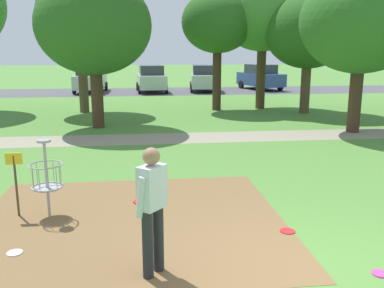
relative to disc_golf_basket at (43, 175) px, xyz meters
name	(u,v)px	position (x,y,z in m)	size (l,w,h in m)	color
ground_plane	(317,274)	(3.98, -2.47, -0.75)	(160.00, 160.00, 0.00)	#518438
dirt_tee_pad	(131,221)	(1.50, -0.41, -0.75)	(5.24, 4.68, 0.01)	brown
disc_golf_basket	(43,175)	(0.00, 0.00, 0.00)	(0.98, 0.58, 1.39)	#9E9EA3
player_foreground_watching	(152,204)	(1.83, -2.20, 0.21)	(0.45, 0.46, 1.71)	#232328
frisbee_near_basket	(287,231)	(4.03, -1.14, -0.74)	(0.25, 0.25, 0.02)	red
frisbee_far_left	(380,273)	(4.80, -2.57, -0.74)	(0.21, 0.21, 0.02)	#E53D99
frisbee_far_right	(15,253)	(-0.15, -1.40, -0.74)	(0.22, 0.22, 0.02)	white
tree_near_left	(94,26)	(0.08, 8.83, 2.99)	(4.19, 4.19, 5.54)	#422D1E
tree_mid_left	(79,12)	(-0.95, 12.98, 3.78)	(3.79, 3.79, 6.18)	brown
tree_mid_center	(362,21)	(9.25, 6.81, 3.08)	(4.18, 4.18, 5.63)	#422D1E
tree_mid_right	(263,13)	(7.67, 13.34, 3.86)	(4.32, 4.32, 6.48)	#4C3823
tree_far_left	(309,31)	(9.29, 11.56, 2.94)	(3.93, 3.93, 5.39)	brown
tree_far_center	(218,23)	(5.38, 12.99, 3.37)	(3.40, 3.40, 5.62)	#422D1E
parking_lot_strip	(173,91)	(3.98, 22.83, -0.75)	(36.00, 6.00, 0.01)	#4C4C51
parked_car_leftmost	(90,79)	(-1.76, 22.86, 0.17)	(2.10, 4.26, 1.84)	#B2B7BC
parked_car_center_left	(151,79)	(2.44, 22.49, 0.17)	(2.15, 4.29, 1.84)	#B2B7BC
parked_car_center_right	(204,78)	(6.20, 22.69, 0.17)	(2.30, 4.36, 1.84)	#B2B7BC
parked_car_rightmost	(260,77)	(10.53, 23.39, 0.17)	(2.81, 4.52, 1.84)	#2D4784
gravel_path	(209,137)	(3.98, 6.47, -0.75)	(40.00, 1.75, 0.00)	gray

